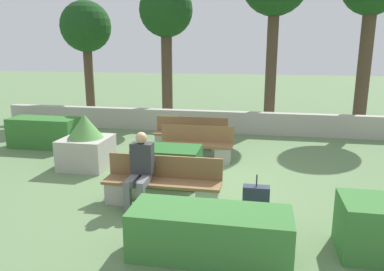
{
  "coord_description": "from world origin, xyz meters",
  "views": [
    {
      "loc": [
        1.32,
        -7.01,
        2.75
      ],
      "look_at": [
        -0.11,
        0.5,
        0.9
      ],
      "focal_mm": 35.0,
      "sensor_mm": 36.0,
      "label": 1
    }
  ],
  "objects_px": {
    "tree_leftmost": "(86,29)",
    "planter_corner_left": "(86,144)",
    "bench_front": "(162,186)",
    "bench_right_side": "(196,148)",
    "person_seated_man": "(140,167)",
    "suitcase": "(256,202)",
    "bench_left_side": "(191,137)",
    "tree_center_left": "(166,15)"
  },
  "relations": [
    {
      "from": "bench_left_side",
      "to": "person_seated_man",
      "type": "relative_size",
      "value": 1.53
    },
    {
      "from": "bench_left_side",
      "to": "tree_center_left",
      "type": "distance_m",
      "value": 5.01
    },
    {
      "from": "bench_right_side",
      "to": "person_seated_man",
      "type": "relative_size",
      "value": 1.38
    },
    {
      "from": "bench_front",
      "to": "tree_leftmost",
      "type": "relative_size",
      "value": 0.48
    },
    {
      "from": "bench_left_side",
      "to": "tree_leftmost",
      "type": "relative_size",
      "value": 0.46
    },
    {
      "from": "bench_left_side",
      "to": "suitcase",
      "type": "xyz_separation_m",
      "value": [
        1.85,
        -3.94,
        -0.06
      ]
    },
    {
      "from": "bench_right_side",
      "to": "planter_corner_left",
      "type": "distance_m",
      "value": 2.58
    },
    {
      "from": "bench_front",
      "to": "planter_corner_left",
      "type": "height_order",
      "value": "planter_corner_left"
    },
    {
      "from": "planter_corner_left",
      "to": "tree_leftmost",
      "type": "xyz_separation_m",
      "value": [
        -2.52,
        5.53,
        2.78
      ]
    },
    {
      "from": "bench_right_side",
      "to": "tree_center_left",
      "type": "distance_m",
      "value": 5.88
    },
    {
      "from": "suitcase",
      "to": "bench_left_side",
      "type": "bearing_deg",
      "value": 115.09
    },
    {
      "from": "bench_left_side",
      "to": "person_seated_man",
      "type": "bearing_deg",
      "value": -100.94
    },
    {
      "from": "bench_front",
      "to": "bench_right_side",
      "type": "distance_m",
      "value": 2.64
    },
    {
      "from": "planter_corner_left",
      "to": "bench_front",
      "type": "bearing_deg",
      "value": -36.59
    },
    {
      "from": "planter_corner_left",
      "to": "tree_leftmost",
      "type": "bearing_deg",
      "value": 114.48
    },
    {
      "from": "bench_left_side",
      "to": "bench_right_side",
      "type": "distance_m",
      "value": 1.13
    },
    {
      "from": "suitcase",
      "to": "tree_center_left",
      "type": "relative_size",
      "value": 0.15
    },
    {
      "from": "bench_front",
      "to": "bench_left_side",
      "type": "relative_size",
      "value": 1.05
    },
    {
      "from": "tree_center_left",
      "to": "planter_corner_left",
      "type": "bearing_deg",
      "value": -95.81
    },
    {
      "from": "tree_leftmost",
      "to": "tree_center_left",
      "type": "height_order",
      "value": "tree_center_left"
    },
    {
      "from": "suitcase",
      "to": "tree_leftmost",
      "type": "height_order",
      "value": "tree_leftmost"
    },
    {
      "from": "tree_center_left",
      "to": "person_seated_man",
      "type": "bearing_deg",
      "value": -79.3
    },
    {
      "from": "person_seated_man",
      "to": "suitcase",
      "type": "relative_size",
      "value": 1.78
    },
    {
      "from": "bench_right_side",
      "to": "bench_left_side",
      "type": "bearing_deg",
      "value": 109.01
    },
    {
      "from": "bench_left_side",
      "to": "tree_leftmost",
      "type": "bearing_deg",
      "value": 133.74
    },
    {
      "from": "bench_front",
      "to": "bench_right_side",
      "type": "relative_size",
      "value": 1.16
    },
    {
      "from": "bench_right_side",
      "to": "bench_front",
      "type": "bearing_deg",
      "value": -91.05
    },
    {
      "from": "bench_left_side",
      "to": "planter_corner_left",
      "type": "height_order",
      "value": "planter_corner_left"
    },
    {
      "from": "bench_left_side",
      "to": "bench_right_side",
      "type": "relative_size",
      "value": 1.11
    },
    {
      "from": "bench_front",
      "to": "bench_right_side",
      "type": "height_order",
      "value": "same"
    },
    {
      "from": "bench_right_side",
      "to": "tree_leftmost",
      "type": "relative_size",
      "value": 0.41
    },
    {
      "from": "person_seated_man",
      "to": "tree_center_left",
      "type": "height_order",
      "value": "tree_center_left"
    },
    {
      "from": "bench_left_side",
      "to": "person_seated_man",
      "type": "xyz_separation_m",
      "value": [
        -0.14,
        -3.86,
        0.39
      ]
    },
    {
      "from": "bench_left_side",
      "to": "tree_center_left",
      "type": "bearing_deg",
      "value": 105.36
    },
    {
      "from": "tree_leftmost",
      "to": "planter_corner_left",
      "type": "bearing_deg",
      "value": -65.52
    },
    {
      "from": "bench_left_side",
      "to": "suitcase",
      "type": "height_order",
      "value": "bench_left_side"
    },
    {
      "from": "tree_center_left",
      "to": "tree_leftmost",
      "type": "bearing_deg",
      "value": 176.98
    },
    {
      "from": "bench_front",
      "to": "tree_center_left",
      "type": "bearing_deg",
      "value": 103.63
    },
    {
      "from": "bench_right_side",
      "to": "suitcase",
      "type": "relative_size",
      "value": 2.46
    },
    {
      "from": "bench_right_side",
      "to": "tree_leftmost",
      "type": "bearing_deg",
      "value": 138.71
    },
    {
      "from": "suitcase",
      "to": "tree_center_left",
      "type": "distance_m",
      "value": 8.73
    },
    {
      "from": "bench_left_side",
      "to": "suitcase",
      "type": "relative_size",
      "value": 2.73
    }
  ]
}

